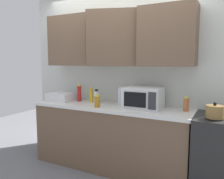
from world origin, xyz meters
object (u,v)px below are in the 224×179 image
object	(u,v)px
bottle_amber_vinegar	(97,101)
bottle_white_jar	(97,97)
bottle_clear_tall	(120,97)
bottle_yellow_mustard	(91,95)
kettle	(215,112)
bottle_red_sauce	(79,93)
bottle_spice_jar	(186,104)
dish_rack	(61,97)
microwave	(143,98)

from	to	relation	value
bottle_amber_vinegar	bottle_white_jar	xyz separation A→B (m)	(-0.16, 0.25, 0.02)
bottle_clear_tall	bottle_yellow_mustard	xyz separation A→B (m)	(-0.50, 0.04, -0.02)
bottle_amber_vinegar	bottle_white_jar	distance (m)	0.30
kettle	bottle_yellow_mustard	distance (m)	1.73
bottle_amber_vinegar	bottle_red_sauce	size ratio (longest dim) A/B	0.64
bottle_spice_jar	bottle_clear_tall	size ratio (longest dim) A/B	0.67
dish_rack	bottle_clear_tall	size ratio (longest dim) A/B	1.43
bottle_clear_tall	bottle_yellow_mustard	size ratio (longest dim) A/B	1.22
microwave	bottle_spice_jar	xyz separation A→B (m)	(0.53, 0.08, -0.05)
bottle_yellow_mustard	bottle_amber_vinegar	bearing A→B (deg)	-45.32
dish_rack	bottle_yellow_mustard	bearing A→B (deg)	10.92
bottle_amber_vinegar	bottle_red_sauce	xyz separation A→B (m)	(-0.48, 0.27, 0.04)
microwave	bottle_spice_jar	size ratio (longest dim) A/B	2.68
bottle_amber_vinegar	bottle_white_jar	world-z (taller)	bottle_white_jar
microwave	bottle_spice_jar	bearing A→B (deg)	8.51
bottle_red_sauce	microwave	bearing A→B (deg)	-3.59
bottle_amber_vinegar	bottle_yellow_mustard	bearing A→B (deg)	134.68
kettle	bottle_amber_vinegar	bearing A→B (deg)	-179.32
bottle_amber_vinegar	bottle_spice_jar	distance (m)	1.14
microwave	dish_rack	size ratio (longest dim) A/B	1.26
kettle	bottle_white_jar	size ratio (longest dim) A/B	0.88
kettle	dish_rack	world-z (taller)	kettle
dish_rack	kettle	bearing A→B (deg)	-4.15
microwave	bottle_amber_vinegar	world-z (taller)	microwave
bottle_yellow_mustard	kettle	bearing A→B (deg)	-8.48
bottle_red_sauce	bottle_clear_tall	bearing A→B (deg)	-2.63
dish_rack	bottle_yellow_mustard	size ratio (longest dim) A/B	1.75
dish_rack	bottle_amber_vinegar	world-z (taller)	bottle_amber_vinegar
bottle_white_jar	bottle_spice_jar	world-z (taller)	bottle_white_jar
bottle_white_jar	bottle_spice_jar	distance (m)	1.27
bottle_red_sauce	bottle_spice_jar	size ratio (longest dim) A/B	1.46
microwave	bottle_red_sauce	size ratio (longest dim) A/B	1.84
microwave	bottle_clear_tall	world-z (taller)	microwave
bottle_red_sauce	bottle_spice_jar	xyz separation A→B (m)	(1.59, 0.01, -0.04)
kettle	bottle_yellow_mustard	world-z (taller)	bottle_yellow_mustard
bottle_amber_vinegar	bottle_clear_tall	world-z (taller)	bottle_clear_tall
kettle	dish_rack	distance (m)	2.21
kettle	bottle_yellow_mustard	bearing A→B (deg)	171.52
bottle_white_jar	bottle_red_sauce	distance (m)	0.32
bottle_clear_tall	bottle_white_jar	bearing A→B (deg)	177.91
bottle_white_jar	bottle_spice_jar	xyz separation A→B (m)	(1.27, 0.03, -0.01)
microwave	dish_rack	xyz separation A→B (m)	(-1.34, -0.03, -0.08)
microwave	bottle_clear_tall	size ratio (longest dim) A/B	1.80
kettle	dish_rack	xyz separation A→B (m)	(-2.21, 0.16, -0.02)
kettle	bottle_white_jar	world-z (taller)	bottle_white_jar
microwave	bottle_red_sauce	xyz separation A→B (m)	(-1.06, 0.07, -0.02)
microwave	bottle_red_sauce	distance (m)	1.06
bottle_white_jar	bottle_clear_tall	xyz separation A→B (m)	(0.39, -0.01, 0.03)
kettle	microwave	bearing A→B (deg)	167.86
kettle	bottle_red_sauce	bearing A→B (deg)	172.53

